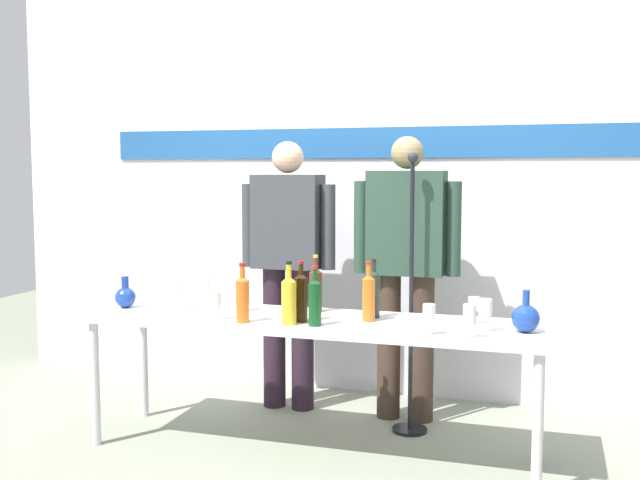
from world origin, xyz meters
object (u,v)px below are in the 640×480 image
(wine_glass_right_0, at_px, (485,308))
(wine_glass_right_3, at_px, (429,313))
(wine_bottle_3, at_px, (315,300))
(decanter_blue_right, at_px, (526,318))
(presenter_left, at_px, (288,257))
(wine_bottle_5, at_px, (301,296))
(wine_bottle_4, at_px, (369,296))
(presenter_right, at_px, (406,258))
(wine_bottle_1, at_px, (374,292))
(microphone_stand, at_px, (411,339))
(wine_glass_right_2, at_px, (470,315))
(wine_bottle_6, at_px, (243,297))
(wine_bottle_2, at_px, (289,298))
(wine_glass_left_1, at_px, (205,286))
(decanter_blue_left, at_px, (125,296))
(wine_bottle_0, at_px, (316,288))
(wine_glass_left_2, at_px, (242,291))
(wine_glass_left_0, at_px, (215,301))
(wine_glass_right_1, at_px, (474,305))
(display_table, at_px, (312,329))
(wine_glass_left_3, at_px, (178,293))

(wine_glass_right_0, bearing_deg, wine_glass_right_3, -147.38)
(wine_bottle_3, bearing_deg, decanter_blue_right, 8.78)
(wine_bottle_3, height_order, wine_glass_right_3, wine_bottle_3)
(presenter_left, bearing_deg, wine_bottle_5, -65.81)
(wine_bottle_4, distance_m, wine_glass_right_3, 0.42)
(presenter_right, bearing_deg, wine_bottle_1, -96.59)
(microphone_stand, bearing_deg, wine_glass_right_2, -60.38)
(wine_bottle_6, relative_size, wine_glass_right_2, 1.93)
(wine_bottle_6, relative_size, wine_glass_right_3, 2.06)
(wine_bottle_2, bearing_deg, wine_bottle_6, -176.13)
(presenter_left, relative_size, wine_glass_left_1, 10.67)
(wine_bottle_5, height_order, wine_glass_right_3, wine_bottle_5)
(wine_glass_right_2, distance_m, wine_glass_right_3, 0.19)
(decanter_blue_left, bearing_deg, wine_glass_right_0, -1.23)
(decanter_blue_left, bearing_deg, presenter_left, 43.97)
(decanter_blue_left, relative_size, decanter_blue_right, 0.87)
(wine_glass_right_2, bearing_deg, wine_bottle_6, 178.59)
(wine_glass_right_3, bearing_deg, presenter_right, 107.29)
(wine_bottle_0, relative_size, wine_glass_right_2, 1.98)
(presenter_left, bearing_deg, wine_glass_right_3, -41.29)
(wine_bottle_5, distance_m, wine_glass_left_2, 0.44)
(wine_glass_left_0, distance_m, wine_glass_right_1, 1.32)
(wine_bottle_6, xyz_separation_m, microphone_stand, (0.74, 0.67, -0.31))
(wine_bottle_2, bearing_deg, display_table, 73.93)
(decanter_blue_left, xyz_separation_m, wine_glass_left_0, (0.64, -0.18, 0.04))
(wine_bottle_5, relative_size, wine_glass_left_3, 2.12)
(decanter_blue_right, xyz_separation_m, presenter_left, (-1.46, 0.70, 0.17))
(decanter_blue_left, distance_m, wine_bottle_3, 1.19)
(presenter_right, bearing_deg, wine_glass_right_3, -72.71)
(presenter_right, height_order, wine_glass_left_0, presenter_right)
(decanter_blue_left, height_order, presenter_left, presenter_left)
(display_table, xyz_separation_m, wine_bottle_6, (-0.30, -0.21, 0.19))
(presenter_left, distance_m, wine_bottle_4, 0.96)
(decanter_blue_left, height_order, wine_bottle_3, wine_bottle_3)
(wine_bottle_3, xyz_separation_m, microphone_stand, (0.37, 0.64, -0.31))
(presenter_right, xyz_separation_m, wine_bottle_2, (-0.43, -0.87, -0.12))
(presenter_left, relative_size, wine_glass_right_2, 10.55)
(wine_glass_left_2, bearing_deg, wine_bottle_3, -26.45)
(wine_glass_right_0, relative_size, wine_glass_right_1, 1.15)
(wine_bottle_1, xyz_separation_m, wine_bottle_5, (-0.33, -0.22, -0.00))
(wine_bottle_4, bearing_deg, display_table, -178.74)
(wine_bottle_4, bearing_deg, wine_glass_right_1, 10.22)
(wine_bottle_1, bearing_deg, microphone_stand, 68.85)
(presenter_left, relative_size, wine_glass_right_0, 10.54)
(wine_glass_left_2, relative_size, wine_glass_right_0, 0.96)
(wine_bottle_0, relative_size, wine_glass_left_2, 2.06)
(wine_bottle_1, height_order, wine_glass_right_3, wine_bottle_1)
(wine_bottle_1, distance_m, microphone_stand, 0.49)
(decanter_blue_left, height_order, wine_glass_right_0, decanter_blue_left)
(wine_bottle_6, distance_m, microphone_stand, 1.05)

